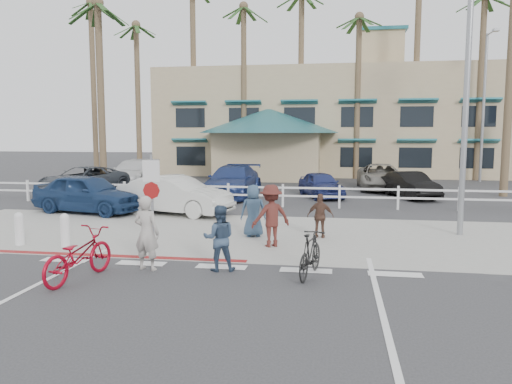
% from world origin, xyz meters
% --- Properties ---
extents(ground, '(140.00, 140.00, 0.00)m').
position_xyz_m(ground, '(0.00, 0.00, 0.00)').
color(ground, '#333335').
extents(bike_path, '(12.00, 16.00, 0.01)m').
position_xyz_m(bike_path, '(0.00, -2.00, 0.00)').
color(bike_path, '#333335').
rests_on(bike_path, ground).
extents(sidewalk_plaza, '(22.00, 7.00, 0.01)m').
position_xyz_m(sidewalk_plaza, '(0.00, 4.50, 0.01)').
color(sidewalk_plaza, gray).
rests_on(sidewalk_plaza, ground).
extents(cross_street, '(40.00, 5.00, 0.01)m').
position_xyz_m(cross_street, '(0.00, 8.50, 0.00)').
color(cross_street, '#333335').
rests_on(cross_street, ground).
extents(parking_lot, '(50.00, 16.00, 0.01)m').
position_xyz_m(parking_lot, '(0.00, 18.00, 0.00)').
color(parking_lot, '#333335').
rests_on(parking_lot, ground).
extents(curb_red, '(7.00, 0.25, 0.02)m').
position_xyz_m(curb_red, '(-3.00, 1.20, 0.01)').
color(curb_red, maroon).
rests_on(curb_red, ground).
extents(rail_fence, '(29.40, 0.16, 1.00)m').
position_xyz_m(rail_fence, '(0.50, 10.50, 0.50)').
color(rail_fence, silver).
rests_on(rail_fence, ground).
extents(building, '(28.00, 16.00, 11.30)m').
position_xyz_m(building, '(2.00, 31.00, 5.65)').
color(building, tan).
rests_on(building, ground).
extents(sign_post, '(0.50, 0.10, 2.90)m').
position_xyz_m(sign_post, '(-2.30, 2.20, 1.45)').
color(sign_post, gray).
rests_on(sign_post, ground).
extents(bollard_0, '(0.26, 0.26, 0.95)m').
position_xyz_m(bollard_0, '(-4.80, 2.00, 0.47)').
color(bollard_0, silver).
rests_on(bollard_0, ground).
extents(bollard_1, '(0.26, 0.26, 0.95)m').
position_xyz_m(bollard_1, '(-6.20, 2.00, 0.47)').
color(bollard_1, silver).
rests_on(bollard_1, ground).
extents(streetlight_0, '(0.60, 2.00, 9.00)m').
position_xyz_m(streetlight_0, '(6.50, 5.50, 4.50)').
color(streetlight_0, gray).
rests_on(streetlight_0, ground).
extents(streetlight_1, '(0.60, 2.00, 9.50)m').
position_xyz_m(streetlight_1, '(12.00, 24.00, 4.75)').
color(streetlight_1, gray).
rests_on(streetlight_1, ground).
extents(palm_0, '(4.00, 4.00, 15.00)m').
position_xyz_m(palm_0, '(-16.00, 26.00, 7.50)').
color(palm_0, '#1E4119').
rests_on(palm_0, ground).
extents(palm_1, '(4.00, 4.00, 13.00)m').
position_xyz_m(palm_1, '(-12.00, 25.00, 6.50)').
color(palm_1, '#1E4119').
rests_on(palm_1, ground).
extents(palm_2, '(4.00, 4.00, 16.00)m').
position_xyz_m(palm_2, '(-8.00, 26.00, 8.00)').
color(palm_2, '#1E4119').
rests_on(palm_2, ground).
extents(palm_3, '(4.00, 4.00, 14.00)m').
position_xyz_m(palm_3, '(-4.00, 25.00, 7.00)').
color(palm_3, '#1E4119').
rests_on(palm_3, ground).
extents(palm_4, '(4.00, 4.00, 15.00)m').
position_xyz_m(palm_4, '(0.00, 26.00, 7.50)').
color(palm_4, '#1E4119').
rests_on(palm_4, ground).
extents(palm_5, '(4.00, 4.00, 13.00)m').
position_xyz_m(palm_5, '(4.00, 25.00, 6.50)').
color(palm_5, '#1E4119').
rests_on(palm_5, ground).
extents(palm_6, '(4.00, 4.00, 17.00)m').
position_xyz_m(palm_6, '(8.00, 26.00, 8.50)').
color(palm_6, '#1E4119').
rests_on(palm_6, ground).
extents(palm_7, '(4.00, 4.00, 14.00)m').
position_xyz_m(palm_7, '(12.00, 25.00, 7.00)').
color(palm_7, '#1E4119').
rests_on(palm_7, ground).
extents(palm_10, '(4.00, 4.00, 12.00)m').
position_xyz_m(palm_10, '(-10.00, 15.00, 6.00)').
color(palm_10, '#1E4119').
rests_on(palm_10, ground).
extents(palm_11, '(4.00, 4.00, 14.00)m').
position_xyz_m(palm_11, '(11.00, 16.00, 7.00)').
color(palm_11, '#1E4119').
rests_on(palm_11, ground).
extents(bike_red, '(1.15, 2.22, 1.11)m').
position_xyz_m(bike_red, '(-2.80, -0.91, 0.56)').
color(bike_red, maroon).
rests_on(bike_red, ground).
extents(rider_red, '(0.71, 0.53, 1.75)m').
position_xyz_m(rider_red, '(-1.65, 0.12, 0.87)').
color(rider_red, '#A6A099').
rests_on(rider_red, ground).
extents(bike_black, '(0.82, 1.75, 1.02)m').
position_xyz_m(bike_black, '(2.12, 0.16, 0.51)').
color(bike_black, black).
rests_on(bike_black, ground).
extents(rider_black, '(0.86, 0.73, 1.53)m').
position_xyz_m(rider_black, '(0.02, 0.32, 0.77)').
color(rider_black, '#31445E').
rests_on(rider_black, ground).
extents(pedestrian_a, '(1.30, 1.14, 1.75)m').
position_xyz_m(pedestrian_a, '(0.87, 2.96, 0.88)').
color(pedestrian_a, '#4F201A').
rests_on(pedestrian_a, ground).
extents(pedestrian_child, '(0.81, 0.36, 1.36)m').
position_xyz_m(pedestrian_child, '(2.20, 4.34, 0.68)').
color(pedestrian_child, brown).
rests_on(pedestrian_child, ground).
extents(pedestrian_b, '(0.88, 0.66, 1.62)m').
position_xyz_m(pedestrian_b, '(0.16, 4.23, 0.81)').
color(pedestrian_b, '#314965').
rests_on(pedestrian_b, ground).
extents(car_white_sedan, '(4.86, 2.83, 1.52)m').
position_xyz_m(car_white_sedan, '(-3.57, 7.98, 0.76)').
color(car_white_sedan, silver).
rests_on(car_white_sedan, ground).
extents(car_red_compact, '(4.88, 2.81, 1.56)m').
position_xyz_m(car_red_compact, '(-7.12, 7.77, 0.78)').
color(car_red_compact, navy).
rests_on(car_red_compact, ground).
extents(lot_car_0, '(3.96, 5.57, 1.41)m').
position_xyz_m(lot_car_0, '(-10.66, 13.93, 0.70)').
color(lot_car_0, '#2B3038').
rests_on(lot_car_0, ground).
extents(lot_car_1, '(2.40, 5.46, 1.56)m').
position_xyz_m(lot_car_1, '(-2.46, 13.56, 0.78)').
color(lot_car_1, navy).
rests_on(lot_car_1, ground).
extents(lot_car_2, '(2.73, 4.03, 1.27)m').
position_xyz_m(lot_car_2, '(1.91, 14.14, 0.64)').
color(lot_car_2, navy).
rests_on(lot_car_2, ground).
extents(lot_car_3, '(2.62, 4.14, 1.29)m').
position_xyz_m(lot_car_3, '(6.24, 14.56, 0.64)').
color(lot_car_3, black).
rests_on(lot_car_3, ground).
extents(lot_car_4, '(2.58, 5.47, 1.54)m').
position_xyz_m(lot_car_4, '(-9.62, 18.16, 0.77)').
color(lot_car_4, silver).
rests_on(lot_car_4, ground).
extents(lot_car_5, '(2.46, 5.23, 1.45)m').
position_xyz_m(lot_car_5, '(5.11, 18.12, 0.72)').
color(lot_car_5, gray).
rests_on(lot_car_5, ground).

